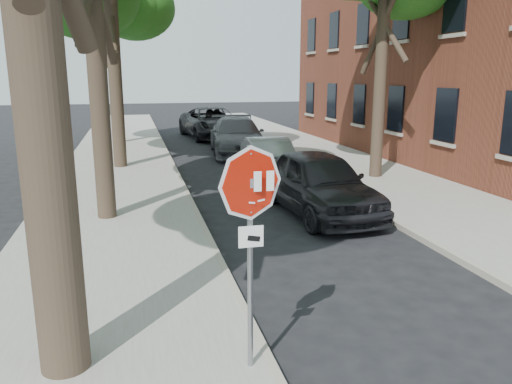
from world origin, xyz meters
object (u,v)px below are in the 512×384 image
stop_sign (251,216)px  car_c (237,136)px  car_b (269,158)px  car_d (213,123)px  car_a (319,183)px

stop_sign → car_c: (3.30, 16.60, -1.14)m
car_b → car_d: size_ratio=0.67×
stop_sign → car_a: 7.36m
stop_sign → car_d: bearing=82.0°
stop_sign → car_b: (3.30, 11.16, -1.28)m
car_a → car_b: 4.69m
stop_sign → car_d: size_ratio=0.43×
stop_sign → car_c: bearing=78.8°
car_c → car_d: car_d is taller
car_a → car_d: car_d is taller
car_b → car_c: 5.44m
stop_sign → car_a: bearing=63.0°
stop_sign → car_c: 16.96m
car_a → car_c: 10.12m
car_d → car_c: bearing=-94.3°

